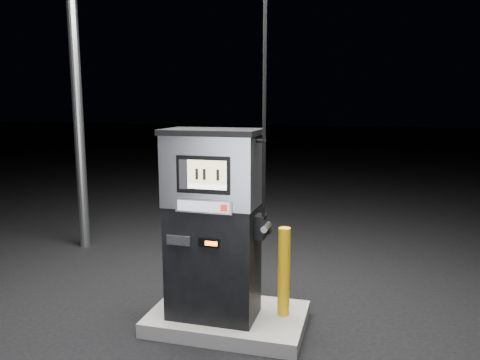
# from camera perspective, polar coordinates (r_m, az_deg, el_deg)

# --- Properties ---
(ground) EXTENTS (80.00, 80.00, 0.00)m
(ground) POSITION_cam_1_polar(r_m,az_deg,el_deg) (5.14, -1.49, -17.29)
(ground) COLOR black
(ground) RESTS_ON ground
(pump_island) EXTENTS (1.60, 1.00, 0.15)m
(pump_island) POSITION_cam_1_polar(r_m,az_deg,el_deg) (5.11, -1.50, -16.54)
(pump_island) COLOR slate
(pump_island) RESTS_ON ground
(fuel_dispenser) EXTENTS (1.05, 0.58, 3.96)m
(fuel_dispenser) POSITION_cam_1_polar(r_m,az_deg,el_deg) (4.68, -3.28, -5.21)
(fuel_dispenser) COLOR black
(fuel_dispenser) RESTS_ON pump_island
(bollard_left) EXTENTS (0.12, 0.12, 0.82)m
(bollard_left) POSITION_cam_1_polar(r_m,az_deg,el_deg) (5.27, -8.25, -10.08)
(bollard_left) COLOR #FFB60E
(bollard_left) RESTS_ON pump_island
(bollard_right) EXTENTS (0.16, 0.16, 0.92)m
(bollard_right) POSITION_cam_1_polar(r_m,az_deg,el_deg) (4.87, 5.37, -11.08)
(bollard_right) COLOR #FFB60E
(bollard_right) RESTS_ON pump_island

